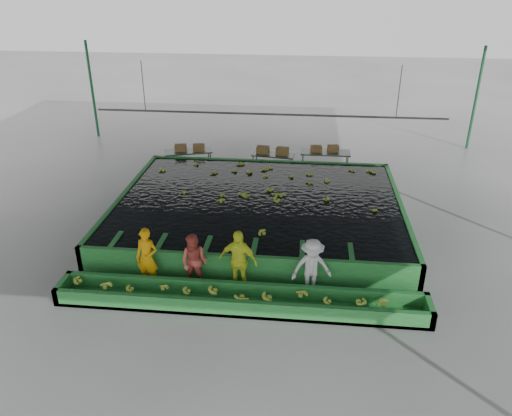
# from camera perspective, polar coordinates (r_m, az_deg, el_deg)

# --- Properties ---
(ground) EXTENTS (80.00, 80.00, 0.00)m
(ground) POSITION_cam_1_polar(r_m,az_deg,el_deg) (16.69, -0.18, -3.84)
(ground) COLOR gray
(ground) RESTS_ON ground
(shed_roof) EXTENTS (20.00, 22.00, 0.04)m
(shed_roof) POSITION_cam_1_polar(r_m,az_deg,el_deg) (14.88, -0.21, 13.17)
(shed_roof) COLOR slate
(shed_roof) RESTS_ON shed_posts
(shed_posts) EXTENTS (20.00, 22.00, 5.00)m
(shed_posts) POSITION_cam_1_polar(r_m,az_deg,el_deg) (15.61, -0.19, 4.18)
(shed_posts) COLOR #1D6037
(shed_posts) RESTS_ON ground
(flotation_tank) EXTENTS (10.00, 8.00, 0.90)m
(flotation_tank) POSITION_cam_1_polar(r_m,az_deg,el_deg) (17.81, 0.34, -0.21)
(flotation_tank) COLOR #22722E
(flotation_tank) RESTS_ON ground
(tank_water) EXTENTS (9.70, 7.70, 0.00)m
(tank_water) POSITION_cam_1_polar(r_m,az_deg,el_deg) (17.64, 0.34, 0.96)
(tank_water) COLOR black
(tank_water) RESTS_ON flotation_tank
(sorting_trough) EXTENTS (10.00, 1.00, 0.50)m
(sorting_trough) POSITION_cam_1_polar(r_m,az_deg,el_deg) (13.55, -1.84, -10.38)
(sorting_trough) COLOR #22722E
(sorting_trough) RESTS_ON ground
(cableway_rail) EXTENTS (0.08, 0.08, 14.00)m
(cableway_rail) POSITION_cam_1_polar(r_m,az_deg,el_deg) (20.19, 1.36, 10.67)
(cableway_rail) COLOR #59605B
(cableway_rail) RESTS_ON shed_roof
(rail_hanger_left) EXTENTS (0.04, 0.04, 2.00)m
(rail_hanger_left) POSITION_cam_1_polar(r_m,az_deg,el_deg) (20.95, -12.77, 13.43)
(rail_hanger_left) COLOR #59605B
(rail_hanger_left) RESTS_ON shed_roof
(rail_hanger_right) EXTENTS (0.04, 0.04, 2.00)m
(rail_hanger_right) POSITION_cam_1_polar(r_m,az_deg,el_deg) (20.19, 16.03, 12.63)
(rail_hanger_right) COLOR #59605B
(rail_hanger_right) RESTS_ON shed_roof
(worker_a) EXTENTS (0.70, 0.52, 1.78)m
(worker_a) POSITION_cam_1_polar(r_m,az_deg,el_deg) (14.42, -12.34, -5.56)
(worker_a) COLOR orange
(worker_a) RESTS_ON ground
(worker_b) EXTENTS (0.93, 0.79, 1.66)m
(worker_b) POSITION_cam_1_polar(r_m,az_deg,el_deg) (14.10, -7.06, -6.14)
(worker_b) COLOR #C04A3F
(worker_b) RESTS_ON ground
(worker_c) EXTENTS (1.18, 0.68, 1.89)m
(worker_c) POSITION_cam_1_polar(r_m,az_deg,el_deg) (13.84, -2.06, -6.08)
(worker_c) COLOR #E1F22A
(worker_c) RESTS_ON ground
(worker_d) EXTENTS (1.23, 0.88, 1.72)m
(worker_d) POSITION_cam_1_polar(r_m,az_deg,el_deg) (13.78, 6.39, -6.80)
(worker_d) COLOR silver
(worker_d) RESTS_ON ground
(packing_table_left) EXTENTS (2.23, 1.43, 0.94)m
(packing_table_left) POSITION_cam_1_polar(r_m,az_deg,el_deg) (22.61, -7.68, 5.38)
(packing_table_left) COLOR #59605B
(packing_table_left) RESTS_ON ground
(packing_table_mid) EXTENTS (1.92, 0.97, 0.84)m
(packing_table_mid) POSITION_cam_1_polar(r_m,az_deg,el_deg) (22.31, 1.93, 5.18)
(packing_table_mid) COLOR #59605B
(packing_table_mid) RESTS_ON ground
(packing_table_right) EXTENTS (2.16, 0.87, 0.98)m
(packing_table_right) POSITION_cam_1_polar(r_m,az_deg,el_deg) (22.38, 7.86, 5.21)
(packing_table_right) COLOR #59605B
(packing_table_right) RESTS_ON ground
(box_stack_left) EXTENTS (1.34, 0.54, 0.28)m
(box_stack_left) POSITION_cam_1_polar(r_m,az_deg,el_deg) (22.44, -7.57, 6.52)
(box_stack_left) COLOR olive
(box_stack_left) RESTS_ON packing_table_left
(box_stack_mid) EXTENTS (1.45, 0.52, 0.31)m
(box_stack_mid) POSITION_cam_1_polar(r_m,az_deg,el_deg) (22.20, 1.90, 6.22)
(box_stack_mid) COLOR olive
(box_stack_mid) RESTS_ON packing_table_mid
(box_stack_right) EXTENTS (1.25, 0.53, 0.26)m
(box_stack_right) POSITION_cam_1_polar(r_m,az_deg,el_deg) (22.24, 7.84, 6.42)
(box_stack_right) COLOR olive
(box_stack_right) RESTS_ON packing_table_right
(floating_bananas) EXTENTS (9.24, 6.30, 0.13)m
(floating_bananas) POSITION_cam_1_polar(r_m,az_deg,el_deg) (18.36, 0.59, 2.00)
(floating_bananas) COLOR #9EBB36
(floating_bananas) RESTS_ON tank_water
(trough_bananas) EXTENTS (9.41, 0.63, 0.13)m
(trough_bananas) POSITION_cam_1_polar(r_m,az_deg,el_deg) (13.46, -1.85, -9.86)
(trough_bananas) COLOR #9EBB36
(trough_bananas) RESTS_ON sorting_trough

